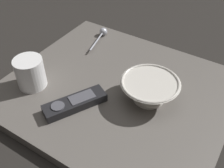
# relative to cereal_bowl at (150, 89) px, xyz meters

# --- Properties ---
(ground_plane) EXTENTS (6.00, 6.00, 0.00)m
(ground_plane) POSITION_rel_cereal_bowl_xyz_m (0.10, 0.01, -0.07)
(ground_plane) COLOR black
(table) EXTENTS (0.65, 0.57, 0.03)m
(table) POSITION_rel_cereal_bowl_xyz_m (0.10, 0.01, -0.05)
(table) COLOR #5B5651
(table) RESTS_ON ground
(cereal_bowl) EXTENTS (0.17, 0.17, 0.07)m
(cereal_bowl) POSITION_rel_cereal_bowl_xyz_m (0.00, 0.00, 0.00)
(cereal_bowl) COLOR beige
(cereal_bowl) RESTS_ON table
(coffee_mug) EXTENTS (0.08, 0.08, 0.09)m
(coffee_mug) POSITION_rel_cereal_bowl_xyz_m (0.32, 0.13, 0.01)
(coffee_mug) COLOR white
(coffee_mug) RESTS_ON table
(teaspoon) EXTENTS (0.05, 0.14, 0.03)m
(teaspoon) POSITION_rel_cereal_bowl_xyz_m (0.30, -0.21, -0.02)
(teaspoon) COLOR #A3A5B2
(teaspoon) RESTS_ON table
(tv_remote_near) EXTENTS (0.13, 0.18, 0.03)m
(tv_remote_near) POSITION_rel_cereal_bowl_xyz_m (0.16, 0.14, -0.02)
(tv_remote_near) COLOR black
(tv_remote_near) RESTS_ON table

